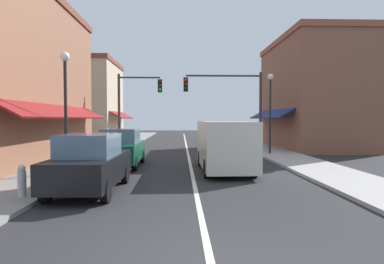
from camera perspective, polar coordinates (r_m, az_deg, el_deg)
ground_plane at (r=22.98m, az=-0.80°, el=-3.27°), size 80.00×80.00×0.00m
sidewalk_left at (r=23.51m, az=-14.34°, el=-3.07°), size 2.60×56.00×0.12m
sidewalk_right at (r=23.73m, az=12.62°, el=-3.00°), size 2.60×56.00×0.12m
lane_center_stripe at (r=22.98m, az=-0.80°, el=-3.26°), size 0.14×52.00×0.01m
storefront_left_block at (r=19.19m, az=-29.94°, el=8.27°), size 6.45×14.20×8.66m
storefront_right_block at (r=26.83m, az=19.84°, el=6.14°), size 6.61×10.20×8.18m
storefront_far_left at (r=34.18m, az=-17.73°, el=5.03°), size 7.15×8.20×7.83m
parked_car_nearest_left at (r=10.59m, az=-17.04°, el=-5.14°), size 1.85×4.14×1.77m
parked_car_second_left at (r=15.77m, az=-12.02°, el=-2.67°), size 1.80×4.11×1.77m
van_in_lane at (r=14.15m, az=5.56°, el=-2.11°), size 2.06×5.21×2.12m
traffic_signal_mast_arm at (r=22.00m, az=7.01°, el=5.95°), size 5.17×0.50×5.29m
traffic_signal_left_corner at (r=23.78m, az=-9.97°, el=5.46°), size 3.13×0.50×5.37m
street_lamp_left_near at (r=13.77m, az=-20.90°, el=6.30°), size 0.36×0.36×4.79m
street_lamp_right_mid at (r=20.75m, az=13.29°, el=5.24°), size 0.36×0.36×4.95m
fire_hydrant at (r=10.18m, az=-27.16°, el=-7.46°), size 0.22×0.22×0.87m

